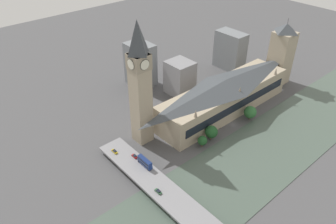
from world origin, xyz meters
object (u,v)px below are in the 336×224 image
(victoria_tower, at_px, (281,54))
(car_northbound_tail, at_px, (135,156))
(road_bridge, at_px, (182,208))
(car_northbound_mid, at_px, (158,191))
(double_decker_bus_lead, at_px, (145,162))
(parliament_hall, at_px, (225,96))
(clock_tower, at_px, (140,83))
(car_southbound_lead, at_px, (114,151))

(victoria_tower, xyz_separation_m, car_northbound_tail, (-2.37, 146.74, -19.89))
(road_bridge, xyz_separation_m, car_northbound_mid, (14.84, 3.03, 1.52))
(double_decker_bus_lead, xyz_separation_m, car_northbound_mid, (-19.99, 6.89, -2.06))
(car_northbound_mid, height_order, car_northbound_tail, car_northbound_tail)
(car_northbound_mid, bearing_deg, parliament_hall, -69.97)
(parliament_hall, xyz_separation_m, car_northbound_tail, (-2.32, 80.55, -7.80))
(clock_tower, distance_m, road_bridge, 72.88)
(clock_tower, distance_m, double_decker_bus_lead, 45.07)
(double_decker_bus_lead, bearing_deg, parliament_hall, -81.63)
(road_bridge, relative_size, car_southbound_lead, 28.88)
(parliament_hall, distance_m, car_southbound_lead, 87.76)
(car_northbound_mid, bearing_deg, car_northbound_tail, -12.76)
(victoria_tower, xyz_separation_m, car_southbound_lead, (8.91, 153.14, -19.91))
(car_northbound_mid, bearing_deg, road_bridge, -168.46)
(car_northbound_tail, bearing_deg, double_decker_bus_lead, -178.73)
(parliament_hall, relative_size, car_northbound_mid, 25.74)
(clock_tower, bearing_deg, car_northbound_tail, 130.47)
(road_bridge, height_order, car_southbound_lead, car_southbound_lead)
(car_northbound_tail, xyz_separation_m, car_southbound_lead, (11.28, 6.40, -0.02))
(car_northbound_tail, bearing_deg, parliament_hall, -88.35)
(parliament_hall, relative_size, car_northbound_tail, 26.65)
(clock_tower, bearing_deg, road_bridge, 160.73)
(road_bridge, relative_size, car_northbound_tail, 31.86)
(victoria_tower, height_order, car_northbound_mid, victoria_tower)
(parliament_hall, height_order, double_decker_bus_lead, parliament_hall)
(parliament_hall, relative_size, clock_tower, 1.40)
(double_decker_bus_lead, distance_m, car_northbound_tail, 9.71)
(double_decker_bus_lead, relative_size, car_northbound_tail, 2.57)
(clock_tower, height_order, double_decker_bus_lead, clock_tower)
(car_northbound_tail, bearing_deg, clock_tower, -49.53)
(clock_tower, bearing_deg, parliament_hall, -100.75)
(parliament_hall, xyz_separation_m, double_decker_bus_lead, (-11.82, 80.33, -5.80))
(parliament_hall, distance_m, car_northbound_tail, 80.95)
(double_decker_bus_lead, bearing_deg, clock_tower, -34.89)
(parliament_hall, xyz_separation_m, road_bridge, (-46.64, 84.20, -9.38))
(clock_tower, height_order, car_northbound_mid, clock_tower)
(victoria_tower, bearing_deg, car_southbound_lead, 86.67)
(double_decker_bus_lead, height_order, car_northbound_tail, double_decker_bus_lead)
(victoria_tower, distance_m, car_northbound_tail, 148.10)
(victoria_tower, relative_size, double_decker_bus_lead, 5.07)
(clock_tower, relative_size, road_bridge, 0.60)
(road_bridge, bearing_deg, car_northbound_tail, -4.71)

